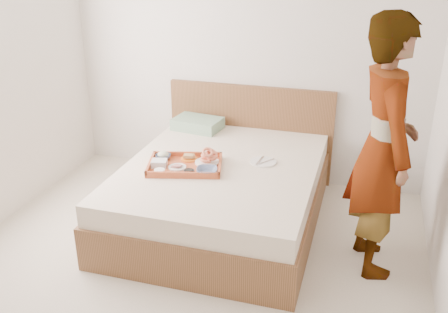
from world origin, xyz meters
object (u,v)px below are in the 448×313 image
at_px(bed, 222,193).
at_px(dinner_plate, 263,162).
at_px(person, 383,148).
at_px(tray, 185,165).

xyz_separation_m(bed, dinner_plate, (0.32, 0.14, 0.27)).
relative_size(bed, dinner_plate, 9.01).
relative_size(dinner_plate, person, 0.12).
bearing_deg(person, tray, 68.80).
height_order(bed, dinner_plate, dinner_plate).
relative_size(bed, person, 1.08).
relative_size(tray, dinner_plate, 2.66).
xyz_separation_m(bed, person, (1.24, -0.27, 0.66)).
bearing_deg(person, bed, 61.37).
bearing_deg(tray, bed, 13.38).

